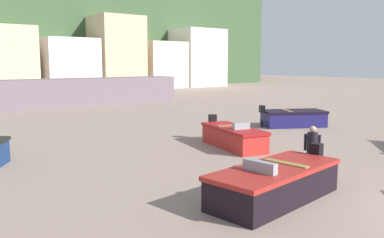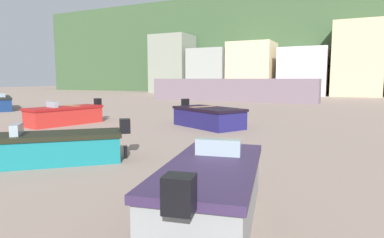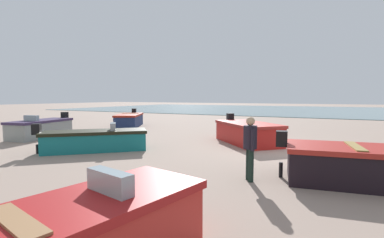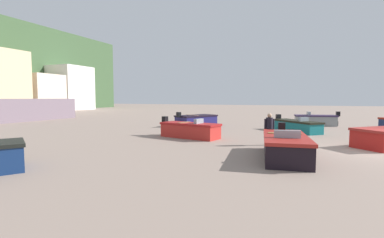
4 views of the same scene
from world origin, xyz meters
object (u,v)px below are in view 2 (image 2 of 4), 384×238
object	(u,v)px
boat_red_5	(65,115)
boat_teal_0	(46,148)
boat_grey_4	(212,191)
boat_navy_1	(208,117)

from	to	relation	value
boat_red_5	boat_teal_0	bearing A→B (deg)	145.76
boat_teal_0	boat_grey_4	bearing A→B (deg)	-146.38
boat_teal_0	boat_navy_1	world-z (taller)	boat_navy_1
boat_navy_1	boat_teal_0	bearing A→B (deg)	19.39
boat_navy_1	boat_grey_4	size ratio (longest dim) A/B	1.07
boat_teal_0	boat_red_5	world-z (taller)	boat_red_5
boat_teal_0	boat_red_5	distance (m)	8.03
boat_grey_4	boat_navy_1	bearing A→B (deg)	101.90
boat_teal_0	boat_navy_1	size ratio (longest dim) A/B	0.95
boat_teal_0	boat_red_5	size ratio (longest dim) A/B	0.92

